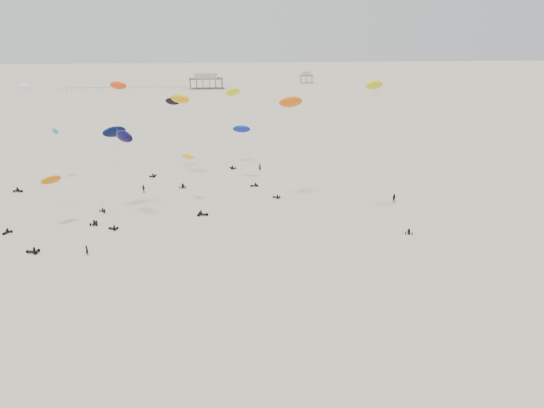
{
  "coord_description": "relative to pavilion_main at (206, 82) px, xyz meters",
  "views": [
    {
      "loc": [
        -10.08,
        5.47,
        34.0
      ],
      "look_at": [
        0.0,
        88.0,
        7.0
      ],
      "focal_mm": 35.0,
      "sensor_mm": 36.0,
      "label": 1
    }
  ],
  "objects": [
    {
      "name": "ground_plane",
      "position": [
        10.0,
        -150.0,
        -4.22
      ],
      "size": [
        900.0,
        900.0,
        0.0
      ],
      "primitive_type": "plane",
      "color": "beige"
    },
    {
      "name": "pavilion_main",
      "position": [
        0.0,
        0.0,
        0.0
      ],
      "size": [
        21.0,
        13.0,
        9.8
      ],
      "color": "brown",
      "rests_on": "ground"
    },
    {
      "name": "pavilion_small",
      "position": [
        70.0,
        30.0,
        -0.74
      ],
      "size": [
        9.0,
        7.0,
        8.0
      ],
      "color": "brown",
      "rests_on": "ground"
    },
    {
      "name": "pier_fence",
      "position": [
        -52.0,
        -0.0,
        -3.45
      ],
      "size": [
        80.2,
        0.2,
        1.5
      ],
      "color": "black",
      "rests_on": "ground"
    },
    {
      "name": "rig_0",
      "position": [
        32.07,
        -250.34,
        13.99
      ],
      "size": [
        6.67,
        16.29,
        27.13
      ],
      "rotation": [
        0.0,
        0.0,
        5.94
      ],
      "color": "black",
      "rests_on": "ground"
    },
    {
      "name": "rig_1",
      "position": [
        -16.93,
        -242.87,
        13.63
      ],
      "size": [
        4.01,
        15.08,
        26.43
      ],
      "rotation": [
        0.0,
        0.0,
        1.19
      ],
      "color": "black",
      "rests_on": "ground"
    },
    {
      "name": "rig_2",
      "position": [
        -34.72,
        -244.75,
        10.01
      ],
      "size": [
        5.04,
        14.44,
        26.22
      ],
      "rotation": [
        0.0,
        0.0,
        2.73
      ],
      "color": "black",
      "rests_on": "ground"
    },
    {
      "name": "rig_3",
      "position": [
        -9.9,
        -208.32,
        9.16
      ],
      "size": [
        8.43,
        12.51,
        19.28
      ],
      "rotation": [
        0.0,
        0.0,
        5.73
      ],
      "color": "black",
      "rests_on": "ground"
    },
    {
      "name": "rig_4",
      "position": [
        -18.67,
        -238.64,
        9.49
      ],
      "size": [
        6.45,
        6.81,
        16.65
      ],
      "rotation": [
        0.0,
        0.0,
        3.65
      ],
      "color": "black",
      "rests_on": "ground"
    },
    {
      "name": "rig_5",
      "position": [
        -3.17,
        -240.62,
        1.04
      ],
      "size": [
        5.59,
        13.27,
        13.7
      ],
      "rotation": [
        0.0,
        0.0,
        4.5
      ],
      "color": "black",
      "rests_on": "ground"
    },
    {
      "name": "rig_6",
      "position": [
        6.66,
        -203.87,
        11.84
      ],
      "size": [
        5.15,
        10.84,
        20.33
      ],
      "rotation": [
        0.0,
        0.0,
        0.56
      ],
      "color": "black",
      "rests_on": "ground"
    },
    {
      "name": "rig_7",
      "position": [
        8.4,
        -220.72,
        5.4
      ],
      "size": [
        5.55,
        10.17,
        13.92
      ],
      "rotation": [
        0.0,
        0.0,
        1.78
      ],
      "color": "black",
      "rests_on": "ground"
    },
    {
      "name": "rig_9",
      "position": [
        -39.47,
        -219.18,
        1.87
      ],
      "size": [
        9.01,
        14.61,
        16.72
      ],
      "rotation": [
        0.0,
        0.0,
        4.26
      ],
      "color": "black",
      "rests_on": "ground"
    },
    {
      "name": "rig_10",
      "position": [
        -28.7,
        -252.48,
        1.59
      ],
      "size": [
        4.0,
        16.57,
        15.49
      ],
      "rotation": [
        0.0,
        0.0,
        1.42
      ],
      "color": "black",
      "rests_on": "ground"
    },
    {
      "name": "rig_11",
      "position": [
        -16.62,
        -245.0,
        8.85
      ],
      "size": [
        9.16,
        8.57,
        17.08
      ],
      "rotation": [
        0.0,
        0.0,
        -0.15
      ],
      "color": "black",
      "rests_on": "ground"
    },
    {
      "name": "rig_12",
      "position": [
        -6.42,
        -215.5,
        11.47
      ],
      "size": [
        5.75,
        16.31,
        21.45
      ],
      "rotation": [
        0.0,
        0.0,
        6.18
      ],
      "color": "black",
      "rests_on": "ground"
    },
    {
      "name": "rig_13",
      "position": [
        16.93,
        -235.13,
        14.3
      ],
      "size": [
        7.03,
        4.51,
        21.64
      ],
      "rotation": [
        0.0,
        0.0,
        1.05
      ],
      "color": "black",
      "rests_on": "ground"
    },
    {
      "name": "spectator_0",
      "position": [
        -20.01,
        -263.32,
        -4.22
      ],
      "size": [
        0.86,
        0.84,
        1.97
      ],
      "primitive_type": "imported",
      "rotation": [
        0.0,
        0.0,
        2.41
      ],
      "color": "black",
      "rests_on": "ground"
    },
    {
      "name": "spectator_1",
      "position": [
        38.15,
        -242.73,
        -4.22
      ],
      "size": [
        1.14,
        0.71,
        2.27
      ],
      "primitive_type": "imported",
      "rotation": [
        0.0,
        0.0,
        6.23
      ],
      "color": "black",
      "rests_on": "ground"
    },
    {
      "name": "spectator_2",
      "position": [
        -14.79,
        -228.98,
        -4.22
      ],
      "size": [
        1.43,
        1.25,
        2.13
      ],
      "primitive_type": "imported",
      "rotation": [
        0.0,
        0.0,
        5.72
      ],
      "color": "black",
      "rests_on": "ground"
    },
    {
      "name": "spectator_3",
      "position": [
        12.85,
        -212.84,
        -4.22
      ],
      "size": [
        1.01,
        0.94,
        2.28
      ],
      "primitive_type": "imported",
      "rotation": [
        0.0,
        0.0,
        2.55
      ],
      "color": "black",
      "rests_on": "ground"
    }
  ]
}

